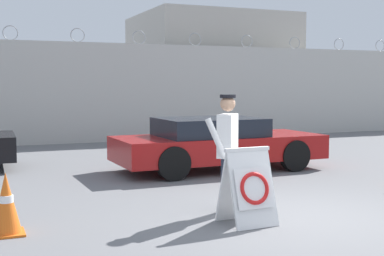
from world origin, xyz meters
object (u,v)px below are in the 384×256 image
(barricade_sign, at_px, (249,186))
(traffic_cone_near, at_px, (6,204))
(security_guard, at_px, (227,147))
(parked_car_rear_sedan, at_px, (217,143))

(barricade_sign, xyz_separation_m, traffic_cone_near, (-3.11, 0.73, -0.13))
(barricade_sign, bearing_deg, security_guard, 84.28)
(security_guard, bearing_deg, barricade_sign, 38.76)
(security_guard, bearing_deg, parked_car_rear_sedan, -161.61)
(security_guard, distance_m, traffic_cone_near, 3.20)
(parked_car_rear_sedan, bearing_deg, barricade_sign, -110.97)
(traffic_cone_near, bearing_deg, security_guard, -0.02)
(security_guard, height_order, parked_car_rear_sedan, security_guard)
(barricade_sign, height_order, parked_car_rear_sedan, parked_car_rear_sedan)
(traffic_cone_near, xyz_separation_m, parked_car_rear_sedan, (4.70, 3.68, 0.21))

